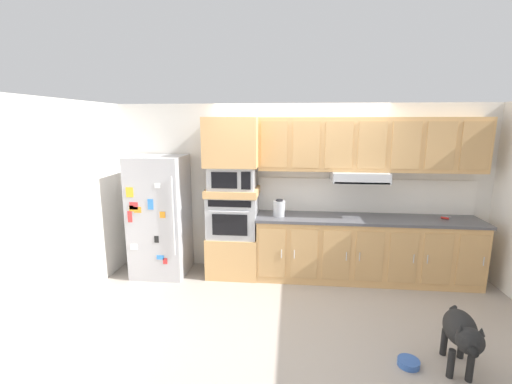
{
  "coord_description": "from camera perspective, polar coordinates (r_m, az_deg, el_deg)",
  "views": [
    {
      "loc": [
        -0.1,
        -4.12,
        2.23
      ],
      "look_at": [
        -0.57,
        0.39,
        1.33
      ],
      "focal_mm": 24.53,
      "sensor_mm": 36.0,
      "label": 1
    }
  ],
  "objects": [
    {
      "name": "upper_cabinet_with_hood",
      "position": [
        5.11,
        17.93,
        7.08
      ],
      "size": [
        3.06,
        0.48,
        0.88
      ],
      "color": "tan",
      "rests_on": "backsplash_panel"
    },
    {
      "name": "back_kitchen_wall",
      "position": [
        5.32,
        6.87,
        0.6
      ],
      "size": [
        6.2,
        0.12,
        2.5
      ],
      "primitive_type": "cube",
      "color": "silver",
      "rests_on": "ground"
    },
    {
      "name": "screwdriver",
      "position": [
        5.5,
        28.44,
        -3.73
      ],
      "size": [
        0.16,
        0.17,
        0.03
      ],
      "color": "red",
      "rests_on": "countertop_slab"
    },
    {
      "name": "dog_food_bowl",
      "position": [
        3.9,
        23.62,
        -24.13
      ],
      "size": [
        0.2,
        0.2,
        0.06
      ],
      "color": "#3359A5",
      "rests_on": "ground"
    },
    {
      "name": "appliance_mid_shelf",
      "position": [
        5.04,
        -3.79,
        0.05
      ],
      "size": [
        0.74,
        0.62,
        0.1
      ],
      "primitive_type": "cube",
      "color": "tan",
      "rests_on": "built_in_oven"
    },
    {
      "name": "refrigerator",
      "position": [
        5.34,
        -15.36,
        -3.76
      ],
      "size": [
        0.76,
        0.73,
        1.76
      ],
      "color": "#ADADB2",
      "rests_on": "ground"
    },
    {
      "name": "backsplash_panel",
      "position": [
        5.37,
        17.18,
        -0.6
      ],
      "size": [
        3.1,
        0.02,
        0.5
      ],
      "primitive_type": "cube",
      "color": "white",
      "rests_on": "countertop_slab"
    },
    {
      "name": "appliance_upper_cabinet",
      "position": [
        4.95,
        -3.9,
        8.14
      ],
      "size": [
        0.74,
        0.62,
        0.68
      ],
      "primitive_type": "cube",
      "color": "tan",
      "rests_on": "microwave"
    },
    {
      "name": "electric_kettle",
      "position": [
        4.97,
        3.8,
        -2.66
      ],
      "size": [
        0.17,
        0.17,
        0.24
      ],
      "color": "#A8AAAF",
      "rests_on": "countertop_slab"
    },
    {
      "name": "countertop_slab",
      "position": [
        5.16,
        17.62,
        -4.19
      ],
      "size": [
        3.1,
        0.64,
        0.04
      ],
      "primitive_type": "cube",
      "color": "#4C4C51",
      "rests_on": "lower_cabinet_run"
    },
    {
      "name": "oven_base_cabinet",
      "position": [
        5.31,
        -3.66,
        -10.06
      ],
      "size": [
        0.74,
        0.62,
        0.6
      ],
      "primitive_type": "cube",
      "color": "tan",
      "rests_on": "ground"
    },
    {
      "name": "ground_plane",
      "position": [
        4.69,
        6.71,
        -17.21
      ],
      "size": [
        9.6,
        9.6,
        0.0
      ],
      "primitive_type": "plane",
      "color": "#9E9389"
    },
    {
      "name": "side_panel_left",
      "position": [
        5.02,
        -26.78,
        -1.2
      ],
      "size": [
        0.12,
        7.1,
        2.5
      ],
      "primitive_type": "cube",
      "color": "silver",
      "rests_on": "ground"
    },
    {
      "name": "built_in_oven",
      "position": [
        5.12,
        -3.75,
        -3.8
      ],
      "size": [
        0.7,
        0.62,
        0.6
      ],
      "color": "#A8AAAF",
      "rests_on": "oven_base_cabinet"
    },
    {
      "name": "lower_cabinet_run",
      "position": [
        5.29,
        17.32,
        -9.0
      ],
      "size": [
        3.06,
        0.63,
        0.88
      ],
      "color": "tan",
      "rests_on": "ground"
    },
    {
      "name": "microwave",
      "position": [
        5.0,
        -3.83,
        2.41
      ],
      "size": [
        0.64,
        0.54,
        0.32
      ],
      "color": "#A8AAAF",
      "rests_on": "appliance_mid_shelf"
    },
    {
      "name": "dog",
      "position": [
        3.81,
        30.51,
        -19.11
      ],
      "size": [
        0.37,
        0.87,
        0.61
      ],
      "rotation": [
        0.0,
        0.0,
        -1.79
      ],
      "color": "black",
      "rests_on": "ground"
    }
  ]
}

